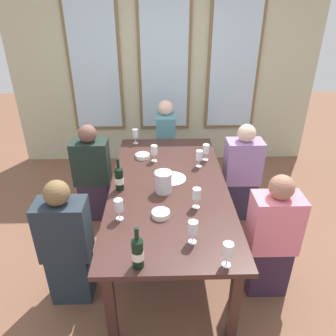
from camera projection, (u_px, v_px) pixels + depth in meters
ground_plane at (169, 248)px, 3.25m from camera, size 12.00×12.00×0.00m
back_wall_with_windows at (164, 63)px, 4.40m from camera, size 4.25×0.10×2.90m
dining_table at (169, 192)px, 2.94m from camera, size 1.05×2.14×0.74m
white_plate_0 at (172, 179)px, 3.00m from camera, size 0.27×0.27×0.01m
metal_pitcher at (163, 182)px, 2.76m from camera, size 0.16×0.16×0.19m
wine_bottle_0 at (138, 252)px, 1.98m from camera, size 0.08×0.08×0.30m
wine_bottle_1 at (119, 178)px, 2.79m from camera, size 0.08×0.08×0.30m
tasting_bowl_0 at (143, 156)px, 3.39m from camera, size 0.15×0.15×0.04m
tasting_bowl_1 at (161, 214)px, 2.48m from camera, size 0.14×0.14×0.04m
wine_glass_0 at (193, 229)px, 2.18m from camera, size 0.07×0.07×0.17m
wine_glass_1 at (154, 151)px, 3.28m from camera, size 0.07×0.07×0.17m
wine_glass_2 at (206, 149)px, 3.30m from camera, size 0.07×0.07×0.17m
wine_glass_3 at (135, 133)px, 3.68m from camera, size 0.07×0.07×0.17m
wine_glass_4 at (197, 194)px, 2.54m from camera, size 0.07×0.07×0.17m
wine_glass_5 at (199, 156)px, 3.17m from camera, size 0.07×0.07×0.17m
wine_glass_6 at (119, 206)px, 2.41m from camera, size 0.07×0.07×0.17m
wine_glass_7 at (228, 251)px, 1.98m from camera, size 0.07×0.07×0.17m
seated_person_0 at (93, 175)px, 3.49m from camera, size 0.38×0.24×1.11m
seated_person_1 at (242, 175)px, 3.51m from camera, size 0.38×0.24×1.11m
seated_person_2 at (67, 246)px, 2.51m from camera, size 0.38×0.24×1.11m
seated_person_3 at (272, 239)px, 2.58m from camera, size 0.38×0.24×1.11m
seated_person_4 at (166, 144)px, 4.26m from camera, size 0.24×0.38×1.11m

